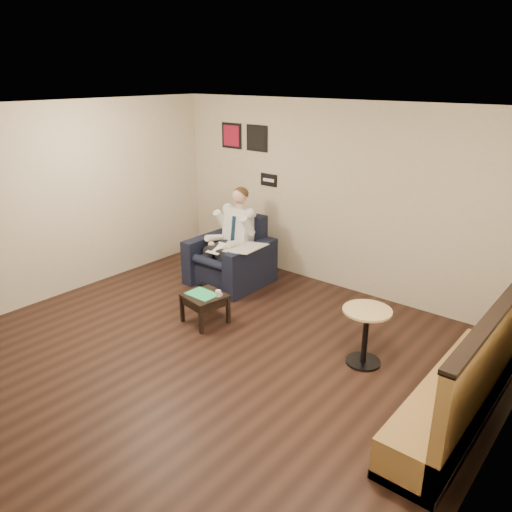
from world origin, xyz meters
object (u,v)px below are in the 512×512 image
Objects in this scene: side_table at (205,309)px; cafe_table at (365,337)px; seated_man at (223,242)px; banquette at (460,366)px; armchair at (230,251)px; smartphone at (215,293)px; coffee_mug at (218,293)px; green_folder at (202,294)px.

cafe_table is at bearing 11.83° from side_table.
banquette is (3.91, -1.01, -0.11)m from seated_man.
armchair reaches higher than smartphone.
smartphone is at bearing 153.39° from coffee_mug.
green_folder is (0.63, -1.23, -0.11)m from armchair.
seated_man is 16.83× the size of coffee_mug.
coffee_mug reaches higher than side_table.
armchair is 0.75× the size of seated_man.
armchair is 4.08m from banquette.
armchair is 1.58× the size of cafe_table.
side_table is 3.28m from banquette.
smartphone is at bearing 178.84° from banquette.
seated_man reaches higher than smartphone.
green_folder is at bearing -167.99° from cafe_table.
side_table is 0.25m from smartphone.
coffee_mug is 0.13m from smartphone.
green_folder is (0.63, -1.10, -0.31)m from seated_man.
armchair is 1.42m from side_table.
side_table is 0.31m from coffee_mug.
coffee_mug is 0.68× the size of smartphone.
side_table is at bearing -155.81° from coffee_mug.
cafe_table is (2.11, 0.44, 0.14)m from side_table.
banquette reaches higher than smartphone.
seated_man reaches higher than green_folder.
green_folder is at bearing -103.96° from smartphone.
cafe_table is at bearing 28.09° from smartphone.
green_folder is at bearing -178.57° from banquette.
smartphone is 0.18× the size of cafe_table.
banquette is at bearing -18.12° from cafe_table.
cafe_table is (2.05, 0.31, -0.07)m from smartphone.
cafe_table is at bearing -13.24° from seated_man.
coffee_mug is at bearing -54.06° from armchair.
seated_man is (0.00, -0.14, 0.19)m from armchair.
banquette is 1.23m from cafe_table.
cafe_table is (2.77, -0.64, -0.37)m from seated_man.
armchair reaches higher than cafe_table.
seated_man is 11.42× the size of smartphone.
smartphone is 2.07m from cafe_table.
cafe_table is (-1.14, 0.37, -0.26)m from banquette.
green_folder is (-0.03, -0.01, 0.21)m from side_table.
armchair is at bearing 116.98° from green_folder.
seated_man is 2.91× the size of side_table.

